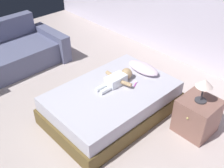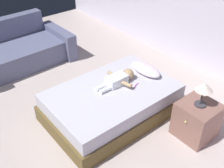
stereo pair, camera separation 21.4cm
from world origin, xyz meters
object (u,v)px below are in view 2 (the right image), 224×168
Objects in this scene: baby at (119,79)px; lamp at (204,88)px; bed at (112,102)px; pillow at (145,69)px; nightstand at (196,120)px; toothbrush at (136,85)px; couch at (17,51)px.

lamp is (1.10, 0.42, 0.26)m from baby.
lamp is at bearing 20.97° from baby.
bed is 0.75m from pillow.
baby is 1.20m from nightstand.
lamp is at bearing 30.57° from bed.
pillow is 4.68× the size of toothbrush.
lamp is (0.89, 0.27, 0.32)m from toothbrush.
baby reaches higher than bed.
toothbrush is 0.95m from nightstand.
couch is at bearing -153.10° from pillow.
pillow is at bearing 85.56° from baby.
lamp reaches higher than pillow.
couch is at bearing -161.79° from toothbrush.
toothbrush is 0.23× the size of nightstand.
lamp is at bearing 16.83° from toothbrush.
pillow is 0.29× the size of couch.
bed is at bearing -149.43° from lamp.
bed is 3.64× the size of nightstand.
bed is at bearing -112.05° from toothbrush.
baby reaches higher than nightstand.
nightstand is 1.53× the size of lamp.
bed is 5.58× the size of lamp.
pillow is 0.50m from baby.
pillow is 1.65× the size of lamp.
pillow reaches higher than toothbrush.
couch is 3.55m from lamp.
bed is 1.32m from lamp.
pillow reaches higher than nightstand.
couch reaches higher than baby.
pillow is at bearing 175.57° from nightstand.
baby is 1.23× the size of nightstand.
pillow is 0.39m from toothbrush.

